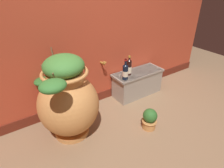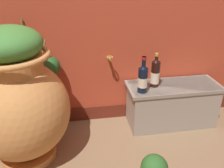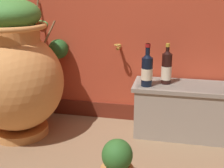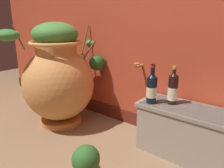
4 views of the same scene
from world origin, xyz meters
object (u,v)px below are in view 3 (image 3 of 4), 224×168
Objects in this scene: wine_bottle_left at (167,67)px; wine_bottle_middle at (147,69)px; terracotta_urn at (16,72)px; potted_shrub at (117,163)px.

wine_bottle_middle reaches higher than wine_bottle_left.
terracotta_urn is 3.35× the size of wine_bottle_middle.
terracotta_urn is at bearing 150.68° from potted_shrub.
wine_bottle_left is at bearing 72.76° from potted_shrub.
wine_bottle_middle is 1.09× the size of potted_shrub.
wine_bottle_left is at bearing 32.78° from wine_bottle_middle.
wine_bottle_middle is 0.75m from potted_shrub.
terracotta_urn is at bearing -166.80° from wine_bottle_left.
potted_shrub is at bearing -98.08° from wine_bottle_middle.
potted_shrub is at bearing -29.32° from terracotta_urn.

